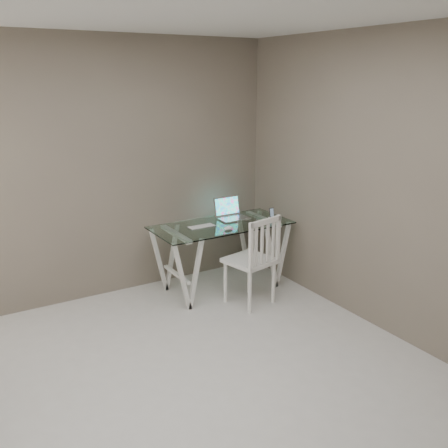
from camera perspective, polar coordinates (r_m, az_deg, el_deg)
name	(u,v)px	position (r m, az deg, el deg)	size (l,w,h in m)	color
room	(188,171)	(3.14, -4.19, 6.06)	(4.50, 4.52, 2.71)	beige
desk	(222,256)	(5.50, -0.28, -3.67)	(1.50, 0.70, 0.75)	silver
chair	(255,257)	(5.07, 3.60, -3.78)	(0.52, 0.52, 0.96)	white
laptop	(231,213)	(5.63, 0.75, 1.26)	(0.33, 0.28, 0.23)	silver
keyboard	(202,227)	(5.30, -2.59, -0.30)	(0.30, 0.13, 0.01)	silver
mouse	(228,228)	(5.21, 0.50, -0.46)	(0.10, 0.06, 0.03)	white
phone_dock	(272,216)	(5.64, 5.49, 0.96)	(0.06, 0.06, 0.12)	white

